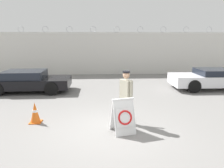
# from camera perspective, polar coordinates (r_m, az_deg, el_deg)

# --- Properties ---
(ground_plane) EXTENTS (90.00, 90.00, 0.00)m
(ground_plane) POSITION_cam_1_polar(r_m,az_deg,el_deg) (7.08, -0.03, -11.90)
(ground_plane) COLOR gray
(perimeter_wall) EXTENTS (36.00, 0.30, 3.78)m
(perimeter_wall) POSITION_cam_1_polar(r_m,az_deg,el_deg) (17.67, -1.80, 7.98)
(perimeter_wall) COLOR silver
(perimeter_wall) RESTS_ON ground_plane
(barricade_sign) EXTENTS (0.80, 0.80, 1.08)m
(barricade_sign) POSITION_cam_1_polar(r_m,az_deg,el_deg) (6.72, 2.97, -8.32)
(barricade_sign) COLOR white
(barricade_sign) RESTS_ON ground_plane
(security_guard) EXTENTS (0.43, 0.69, 1.80)m
(security_guard) POSITION_cam_1_polar(r_m,az_deg,el_deg) (7.34, 3.70, -2.69)
(security_guard) COLOR #232838
(security_guard) RESTS_ON ground_plane
(traffic_cone_far) EXTENTS (0.39, 0.39, 0.72)m
(traffic_cone_far) POSITION_cam_1_polar(r_m,az_deg,el_deg) (7.99, -19.45, -7.05)
(traffic_cone_far) COLOR orange
(traffic_cone_far) RESTS_ON ground_plane
(parked_car_front_coupe) EXTENTS (4.38, 2.09, 1.15)m
(parked_car_front_coupe) POSITION_cam_1_polar(r_m,az_deg,el_deg) (12.66, -21.02, 0.77)
(parked_car_front_coupe) COLOR black
(parked_car_front_coupe) RESTS_ON ground_plane
(parked_car_far_side) EXTENTS (4.77, 2.04, 1.15)m
(parked_car_far_side) POSITION_cam_1_polar(r_m,az_deg,el_deg) (13.77, 25.10, 1.33)
(parked_car_far_side) COLOR black
(parked_car_far_side) RESTS_ON ground_plane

